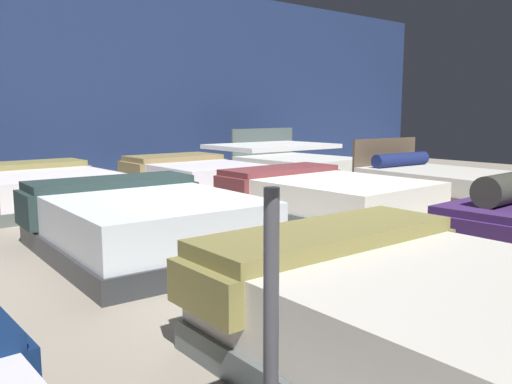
{
  "coord_description": "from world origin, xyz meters",
  "views": [
    {
      "loc": [
        -3.1,
        -3.73,
        1.16
      ],
      "look_at": [
        0.17,
        0.32,
        0.39
      ],
      "focal_mm": 37.12,
      "sensor_mm": 36.0,
      "label": 1
    }
  ],
  "objects": [
    {
      "name": "bed_9",
      "position": [
        -1.08,
        3.08,
        0.23
      ],
      "size": [
        1.66,
        2.06,
        0.51
      ],
      "rotation": [
        0.0,
        0.0,
        0.03
      ],
      "color": "#515954",
      "rests_on": "ground_plane"
    },
    {
      "name": "showroom_back_wall",
      "position": [
        0.0,
        5.06,
        1.75
      ],
      "size": [
        18.0,
        0.06,
        3.5
      ],
      "primitive_type": "cube",
      "color": "navy",
      "rests_on": "ground_plane"
    },
    {
      "name": "bed_6",
      "position": [
        1.11,
        0.27,
        0.24
      ],
      "size": [
        1.61,
        2.21,
        0.52
      ],
      "rotation": [
        0.0,
        0.0,
        0.04
      ],
      "color": "#52585B",
      "rests_on": "ground_plane"
    },
    {
      "name": "bed_1",
      "position": [
        -1.07,
        -2.57,
        0.25
      ],
      "size": [
        1.66,
        2.17,
        0.56
      ],
      "rotation": [
        0.0,
        0.0,
        -0.01
      ],
      "color": "#515959",
      "rests_on": "ground_plane"
    },
    {
      "name": "bed_7",
      "position": [
        3.38,
        0.28,
        0.21
      ],
      "size": [
        1.54,
        2.15,
        0.79
      ],
      "rotation": [
        0.0,
        0.0,
        -0.04
      ],
      "color": "brown",
      "rests_on": "ground_plane"
    },
    {
      "name": "bed_11",
      "position": [
        3.36,
        3.08,
        0.2
      ],
      "size": [
        1.71,
        2.01,
        0.88
      ],
      "rotation": [
        0.0,
        0.0,
        0.05
      ],
      "color": "#4C5B59",
      "rests_on": "ground_plane"
    },
    {
      "name": "bed_5",
      "position": [
        -1.11,
        0.24,
        0.25
      ],
      "size": [
        1.63,
        2.09,
        0.56
      ],
      "rotation": [
        0.0,
        0.0,
        -0.04
      ],
      "color": "#2D2F33",
      "rests_on": "ground_plane"
    },
    {
      "name": "bed_10",
      "position": [
        1.18,
        3.09,
        0.22
      ],
      "size": [
        1.56,
        2.13,
        0.5
      ],
      "rotation": [
        0.0,
        0.0,
        -0.0
      ],
      "color": "brown",
      "rests_on": "ground_plane"
    },
    {
      "name": "ground_plane",
      "position": [
        0.0,
        0.0,
        -0.01
      ],
      "size": [
        18.0,
        18.0,
        0.02
      ],
      "primitive_type": "cube",
      "color": "gray"
    }
  ]
}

